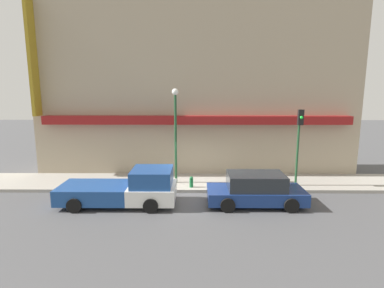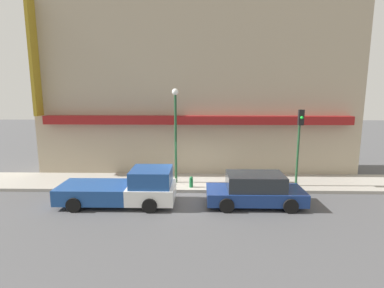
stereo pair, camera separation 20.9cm
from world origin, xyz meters
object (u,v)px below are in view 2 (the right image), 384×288
street_lamp (176,124)px  traffic_light (299,135)px  pickup_truck (126,189)px  parked_car (255,190)px  fire_hydrant (191,182)px

street_lamp → traffic_light: (6.54, -0.55, -0.47)m
pickup_truck → street_lamp: (2.14, 2.88, 2.70)m
parked_car → traffic_light: 4.21m
fire_hydrant → traffic_light: (5.67, 0.31, 2.51)m
parked_car → fire_hydrant: (-3.00, 2.03, -0.25)m
pickup_truck → parked_car: 6.01m
pickup_truck → parked_car: bearing=1.0°
fire_hydrant → traffic_light: 6.21m
parked_car → street_lamp: bearing=141.3°
street_lamp → pickup_truck: bearing=-126.6°
pickup_truck → street_lamp: 4.49m
street_lamp → traffic_light: bearing=-4.8°
traffic_light → street_lamp: bearing=175.2°
parked_car → traffic_light: traffic_light is taller
parked_car → traffic_light: size_ratio=1.08×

